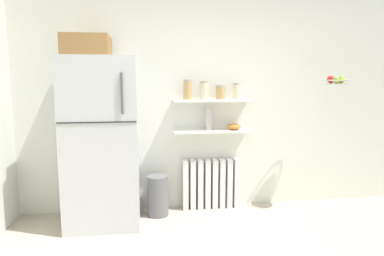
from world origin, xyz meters
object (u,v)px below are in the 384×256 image
at_px(radiator, 211,184).
at_px(storage_jar_3, 237,91).
at_px(shelf_bowl, 234,127).
at_px(hanging_fruit_basket, 336,81).
at_px(trash_bin, 158,196).
at_px(storage_jar_1, 204,91).
at_px(storage_jar_2, 220,92).
at_px(storage_jar_0, 188,90).
at_px(refrigerator, 102,138).
at_px(vase, 209,120).

height_order(radiator, storage_jar_3, storage_jar_3).
relative_size(shelf_bowl, hanging_fruit_basket, 0.51).
relative_size(trash_bin, hanging_fruit_basket, 1.47).
bearing_deg(storage_jar_1, storage_jar_2, 0.00).
bearing_deg(storage_jar_1, storage_jar_0, 180.00).
bearing_deg(storage_jar_2, trash_bin, -170.97).
bearing_deg(storage_jar_0, trash_bin, -161.81).
height_order(refrigerator, radiator, refrigerator).
bearing_deg(trash_bin, vase, 10.86).
bearing_deg(shelf_bowl, radiator, 173.70).
relative_size(refrigerator, radiator, 2.89).
xyz_separation_m(radiator, storage_jar_0, (-0.29, -0.03, 1.15)).
distance_m(storage_jar_3, trash_bin, 1.54).
relative_size(storage_jar_1, hanging_fruit_basket, 0.67).
bearing_deg(storage_jar_1, hanging_fruit_basket, -9.55).
bearing_deg(hanging_fruit_basket, storage_jar_1, 170.45).
relative_size(storage_jar_2, hanging_fruit_basket, 0.52).
bearing_deg(radiator, trash_bin, -167.16).
bearing_deg(trash_bin, storage_jar_2, 9.03).
bearing_deg(refrigerator, storage_jar_2, 9.92).
xyz_separation_m(storage_jar_1, vase, (0.07, 0.00, -0.34)).
distance_m(storage_jar_2, shelf_bowl, 0.45).
bearing_deg(storage_jar_2, refrigerator, -170.08).
bearing_deg(storage_jar_3, radiator, 174.15).
bearing_deg(shelf_bowl, vase, 180.00).
height_order(vase, hanging_fruit_basket, hanging_fruit_basket).
xyz_separation_m(storage_jar_0, shelf_bowl, (0.56, 0.00, -0.44)).
distance_m(shelf_bowl, hanging_fruit_basket, 1.29).
bearing_deg(storage_jar_2, shelf_bowl, -0.00).
xyz_separation_m(storage_jar_2, shelf_bowl, (0.17, -0.00, -0.41)).
height_order(refrigerator, storage_jar_1, refrigerator).
distance_m(storage_jar_0, storage_jar_1, 0.20).
height_order(refrigerator, hanging_fruit_basket, refrigerator).
bearing_deg(storage_jar_3, trash_bin, -172.80).
distance_m(radiator, storage_jar_0, 1.19).
bearing_deg(radiator, vase, -137.00).
distance_m(radiator, storage_jar_1, 1.15).
bearing_deg(trash_bin, storage_jar_0, 18.19).
bearing_deg(vase, storage_jar_0, 180.00).
bearing_deg(trash_bin, storage_jar_3, 7.20).
distance_m(refrigerator, storage_jar_1, 1.28).
xyz_separation_m(refrigerator, trash_bin, (0.60, 0.12, -0.72)).
height_order(storage_jar_2, trash_bin, storage_jar_2).
bearing_deg(shelf_bowl, storage_jar_2, 180.00).
bearing_deg(hanging_fruit_basket, vase, 170.02).
bearing_deg(radiator, storage_jar_2, -17.08).
relative_size(storage_jar_2, trash_bin, 0.35).
xyz_separation_m(storage_jar_0, storage_jar_3, (0.59, -0.00, -0.02)).
bearing_deg(trash_bin, hanging_fruit_basket, -3.68).
xyz_separation_m(storage_jar_0, vase, (0.26, 0.00, -0.35)).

